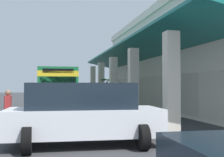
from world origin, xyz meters
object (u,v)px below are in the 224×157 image
(transit_bus, at_px, (57,86))
(pedestrian, at_px, (8,108))
(parked_suv_white, at_px, (83,113))
(potted_palm, at_px, (107,98))

(transit_bus, xyz_separation_m, pedestrian, (11.77, -2.21, -0.88))
(transit_bus, xyz_separation_m, parked_suv_white, (14.92, 0.47, -0.84))
(pedestrian, xyz_separation_m, potted_palm, (-13.55, 6.76, -0.23))
(transit_bus, bearing_deg, potted_palm, 111.30)
(transit_bus, distance_m, potted_palm, 5.01)
(transit_bus, height_order, potted_palm, transit_bus)
(parked_suv_white, xyz_separation_m, potted_palm, (-16.70, 4.08, -0.28))
(transit_bus, height_order, pedestrian, transit_bus)
(potted_palm, bearing_deg, parked_suv_white, -13.74)
(transit_bus, relative_size, potted_palm, 4.41)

